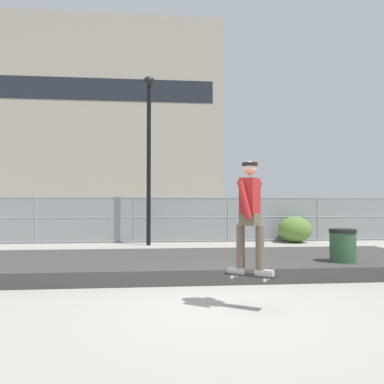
# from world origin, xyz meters

# --- Properties ---
(ground_plane) EXTENTS (120.00, 120.00, 0.00)m
(ground_plane) POSITION_xyz_m (0.00, 0.00, 0.00)
(ground_plane) COLOR #9E998E
(gravel_berm) EXTENTS (10.97, 3.69, 0.30)m
(gravel_berm) POSITION_xyz_m (0.00, 3.44, 0.15)
(gravel_berm) COLOR #3D3A38
(gravel_berm) RESTS_ON ground_plane
(skateboard) EXTENTS (0.78, 0.61, 0.07)m
(skateboard) POSITION_xyz_m (0.34, -0.07, 0.51)
(skateboard) COLOR black
(skater) EXTENTS (0.66, 0.61, 1.73)m
(skater) POSITION_xyz_m (0.34, -0.07, 1.50)
(skater) COLOR #B2ADA8
(skater) RESTS_ON skateboard
(chain_fence) EXTENTS (19.30, 0.06, 1.85)m
(chain_fence) POSITION_xyz_m (-0.00, 9.91, 0.93)
(chain_fence) COLOR gray
(chain_fence) RESTS_ON ground_plane
(street_lamp) EXTENTS (0.44, 0.44, 6.46)m
(street_lamp) POSITION_xyz_m (-1.33, 8.95, 4.05)
(street_lamp) COLOR black
(street_lamp) RESTS_ON ground_plane
(parked_car_near) EXTENTS (4.41, 1.96, 1.66)m
(parked_car_near) POSITION_xyz_m (-2.77, 12.35, 0.84)
(parked_car_near) COLOR #B7BABF
(parked_car_near) RESTS_ON ground_plane
(parked_car_mid) EXTENTS (4.44, 2.02, 1.66)m
(parked_car_mid) POSITION_xyz_m (2.87, 12.19, 0.84)
(parked_car_mid) COLOR #566B4C
(parked_car_mid) RESTS_ON ground_plane
(library_building) EXTENTS (31.45, 11.56, 22.84)m
(library_building) POSITION_xyz_m (-8.99, 43.16, 11.42)
(library_building) COLOR #9E9384
(library_building) RESTS_ON ground_plane
(shrub_left) EXTENTS (1.36, 1.11, 1.05)m
(shrub_left) POSITION_xyz_m (4.55, 9.32, 0.53)
(shrub_left) COLOR #567A33
(shrub_left) RESTS_ON ground_plane
(trash_bin) EXTENTS (0.59, 0.59, 1.03)m
(trash_bin) POSITION_xyz_m (3.05, 2.36, 0.52)
(trash_bin) COLOR #2D5133
(trash_bin) RESTS_ON ground_plane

